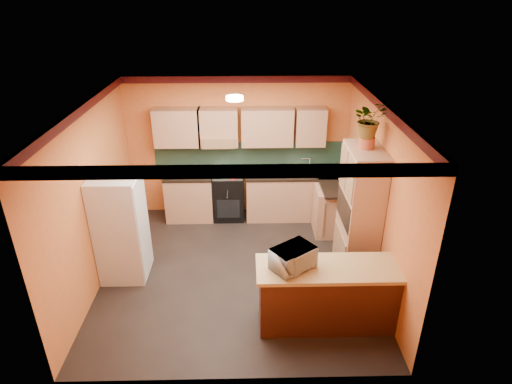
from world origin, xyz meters
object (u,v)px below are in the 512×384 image
fridge (121,228)px  microwave (293,258)px  base_cabinets_back (261,196)px  stove (229,196)px  pantry (359,215)px  breakfast_bar (328,297)px

fridge → microwave: bearing=-25.1°
fridge → microwave: fridge is taller
base_cabinets_back → stove: stove is taller
base_cabinets_back → pantry: 2.42m
stove → fridge: bearing=-130.3°
base_cabinets_back → stove: (-0.62, -0.00, 0.02)m
stove → pantry: pantry is taller
pantry → breakfast_bar: bearing=-118.8°
stove → breakfast_bar: bearing=-64.7°
stove → fridge: size_ratio=0.54×
fridge → breakfast_bar: (2.98, -1.17, -0.41)m
fridge → breakfast_bar: bearing=-21.4°
microwave → base_cabinets_back: bearing=59.4°
base_cabinets_back → fridge: 2.88m
fridge → pantry: size_ratio=0.81×
fridge → breakfast_bar: 3.22m
base_cabinets_back → fridge: bearing=-139.9°
pantry → microwave: (-1.11, -1.13, 0.03)m
base_cabinets_back → microwave: 3.09m
base_cabinets_back → microwave: size_ratio=6.90×
pantry → microwave: bearing=-134.4°
stove → microwave: microwave is taller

